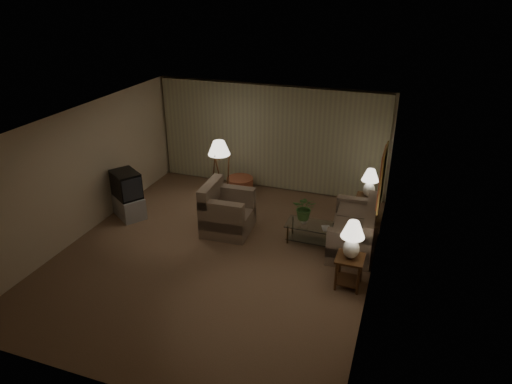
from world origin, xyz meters
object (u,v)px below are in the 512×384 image
side_table_far (367,204)px  crt_tv (126,184)px  vase (304,220)px  floor_lamp (220,172)px  side_table_near (349,267)px  table_lamp_far (370,181)px  sofa (352,231)px  armchair (228,213)px  table_lamp_near (352,237)px  ottoman (240,186)px  coffee_table (311,230)px  tv_cabinet (129,206)px

side_table_far → crt_tv: crt_tv is taller
side_table_far → vase: side_table_far is taller
crt_tv → floor_lamp: 2.17m
side_table_near → table_lamp_far: (0.00, 2.60, 0.58)m
sofa → armchair: 2.64m
table_lamp_near → vase: (-1.13, 1.25, -0.52)m
armchair → side_table_far: 3.14m
table_lamp_near → ottoman: size_ratio=1.06×
side_table_far → crt_tv: (-5.20, -1.59, 0.40)m
table_lamp_far → side_table_far: bearing=90.0°
coffee_table → ottoman: 2.81m
armchair → coffee_table: bearing=-89.0°
table_lamp_far → sofa: bearing=-96.8°
side_table_near → vase: side_table_near is taller
floor_lamp → armchair: bearing=-59.9°
ottoman → sofa: bearing=-27.7°
sofa → tv_cabinet: (-5.05, -0.34, -0.12)m
crt_tv → floor_lamp: floor_lamp is taller
sofa → floor_lamp: 3.47m
side_table_near → crt_tv: crt_tv is taller
armchair → coffee_table: armchair is taller
table_lamp_near → side_table_far: bearing=90.0°
ottoman → armchair: bearing=-76.8°
table_lamp_near → table_lamp_far: size_ratio=1.09×
floor_lamp → ottoman: 0.94m
sofa → crt_tv: 5.08m
side_table_far → crt_tv: size_ratio=0.70×
sofa → table_lamp_far: (0.15, 1.25, 0.61)m
sofa → crt_tv: crt_tv is taller
sofa → table_lamp_near: bearing=3.5°
crt_tv → vase: 4.09m
armchair → ottoman: size_ratio=1.68×
tv_cabinet → floor_lamp: 2.25m
table_lamp_near → coffee_table: size_ratio=0.70×
vase → coffee_table: bearing=0.0°
floor_lamp → table_lamp_far: bearing=5.1°
crt_tv → vase: bearing=37.2°
crt_tv → ottoman: size_ratio=1.28×
side_table_near → side_table_far: 2.60m
armchair → tv_cabinet: 2.43m
side_table_far → tv_cabinet: 5.44m
side_table_far → tv_cabinet: (-5.20, -1.59, -0.15)m
sofa → tv_cabinet: bearing=-89.0°
coffee_table → side_table_far: bearing=54.1°
side_table_far → ottoman: (-3.21, 0.36, -0.18)m
tv_cabinet → ottoman: (1.99, 1.95, -0.03)m
coffee_table → crt_tv: 4.26m
table_lamp_far → floor_lamp: (-3.45, -0.31, -0.14)m
armchair → vase: (1.65, 0.12, 0.06)m
sofa → table_lamp_near: table_lamp_near is taller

